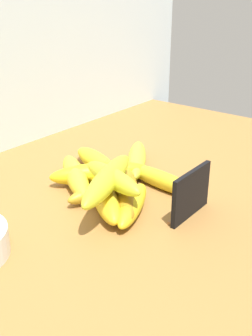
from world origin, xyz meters
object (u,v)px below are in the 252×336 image
banana_9 (108,180)px  banana_1 (97,162)px  banana_0 (105,198)px  banana_8 (127,193)px  banana_6 (137,159)px  chalkboard_sign (191,195)px  banana_3 (162,180)px  banana_2 (133,205)px  banana_7 (76,176)px  banana_5 (103,189)px  banana_4 (100,173)px  banana_10 (111,177)px

banana_9 → banana_1: bearing=48.4°
banana_0 → banana_8: (4.18, -1.70, -0.07)cm
banana_1 → banana_8: bearing=-117.2°
banana_6 → banana_1: bearing=139.8°
chalkboard_sign → banana_8: size_ratio=0.56×
banana_3 → banana_8: banana_8 is taller
chalkboard_sign → banana_6: bearing=61.3°
banana_2 → banana_8: size_ratio=0.78×
banana_3 → banana_7: (-9.73, 13.77, 0.31)cm
banana_2 → banana_5: (1.37, 7.98, -0.12)cm
banana_5 → banana_3: bearing=-32.1°
banana_6 → banana_9: 20.01cm
banana_6 → banana_3: bearing=-115.8°
banana_4 → banana_6: (10.71, -1.11, -0.25)cm
banana_8 → banana_9: banana_9 is taller
chalkboard_sign → banana_8: 11.72cm
chalkboard_sign → banana_0: bearing=119.4°
banana_1 → banana_9: bearing=-131.6°
banana_3 → banana_5: banana_3 is taller
banana_2 → banana_3: 11.63cm
banana_4 → banana_5: 6.02cm
banana_2 → banana_8: banana_8 is taller
banana_1 → banana_2: (-9.60, -16.79, -0.28)cm
banana_4 → banana_10: (-6.08, -8.23, 3.73)cm
banana_3 → banana_10: 13.09cm
banana_1 → banana_9: (-11.53, -12.97, 4.07)cm
banana_4 → banana_5: (-4.09, -4.38, -0.57)cm
banana_3 → banana_8: size_ratio=0.99×
banana_9 → banana_10: banana_9 is taller
chalkboard_sign → banana_2: chalkboard_sign is taller
chalkboard_sign → banana_1: bearing=80.9°
banana_4 → banana_8: banana_4 is taller
banana_2 → banana_7: (1.78, 15.38, 0.28)cm
chalkboard_sign → banana_0: (-7.24, 12.86, -1.78)cm
banana_7 → banana_10: banana_10 is taller
banana_3 → banana_9: bearing=170.7°
banana_9 → banana_6: bearing=22.3°
banana_4 → banana_10: banana_10 is taller
banana_2 → banana_4: (5.46, 12.36, 0.45)cm
banana_5 → banana_8: banana_8 is taller
banana_3 → banana_10: (-12.14, 2.52, 4.21)cm
banana_10 → banana_9: bearing=-166.7°
chalkboard_sign → banana_0: chalkboard_sign is taller
banana_4 → banana_1: bearing=47.0°
banana_6 → banana_8: banana_8 is taller
banana_2 → banana_7: size_ratio=0.79×
banana_5 → banana_9: banana_9 is taller
banana_6 → banana_7: size_ratio=0.99×
banana_6 → banana_10: 18.67cm
banana_2 → banana_8: 4.09cm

